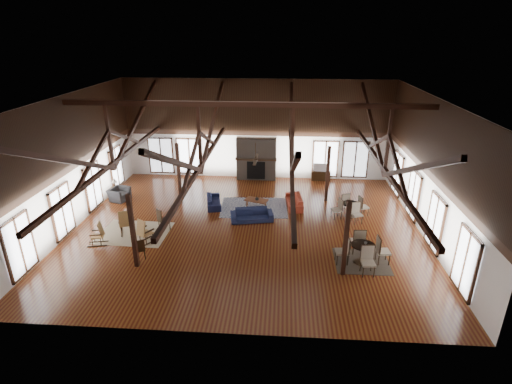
# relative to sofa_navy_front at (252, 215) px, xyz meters

# --- Properties ---
(floor) EXTENTS (16.00, 16.00, 0.00)m
(floor) POSITION_rel_sofa_navy_front_xyz_m (-0.19, -0.81, -0.30)
(floor) COLOR brown
(floor) RESTS_ON ground
(ceiling) EXTENTS (16.00, 14.00, 0.02)m
(ceiling) POSITION_rel_sofa_navy_front_xyz_m (-0.19, -0.81, 5.70)
(ceiling) COLOR black
(ceiling) RESTS_ON wall_back
(wall_back) EXTENTS (16.00, 0.02, 6.00)m
(wall_back) POSITION_rel_sofa_navy_front_xyz_m (-0.19, 6.19, 2.70)
(wall_back) COLOR white
(wall_back) RESTS_ON floor
(wall_front) EXTENTS (16.00, 0.02, 6.00)m
(wall_front) POSITION_rel_sofa_navy_front_xyz_m (-0.19, -7.81, 2.70)
(wall_front) COLOR white
(wall_front) RESTS_ON floor
(wall_left) EXTENTS (0.02, 14.00, 6.00)m
(wall_left) POSITION_rel_sofa_navy_front_xyz_m (-8.19, -0.81, 2.70)
(wall_left) COLOR white
(wall_left) RESTS_ON floor
(wall_right) EXTENTS (0.02, 14.00, 6.00)m
(wall_right) POSITION_rel_sofa_navy_front_xyz_m (7.81, -0.81, 2.70)
(wall_right) COLOR white
(wall_right) RESTS_ON floor
(roof_truss) EXTENTS (15.60, 14.07, 3.14)m
(roof_truss) POSITION_rel_sofa_navy_front_xyz_m (-0.19, -0.81, 3.73)
(roof_truss) COLOR black
(roof_truss) RESTS_ON wall_back
(post_grid) EXTENTS (8.16, 7.16, 3.05)m
(post_grid) POSITION_rel_sofa_navy_front_xyz_m (-0.19, -0.81, 1.23)
(post_grid) COLOR black
(post_grid) RESTS_ON floor
(fireplace) EXTENTS (2.50, 0.69, 2.60)m
(fireplace) POSITION_rel_sofa_navy_front_xyz_m (-0.19, 5.86, 0.99)
(fireplace) COLOR brown
(fireplace) RESTS_ON floor
(ceiling_fan) EXTENTS (1.60, 1.60, 0.75)m
(ceiling_fan) POSITION_rel_sofa_navy_front_xyz_m (0.31, -1.81, 3.44)
(ceiling_fan) COLOR black
(ceiling_fan) RESTS_ON roof_truss
(sofa_navy_front) EXTENTS (2.15, 1.18, 0.59)m
(sofa_navy_front) POSITION_rel_sofa_navy_front_xyz_m (0.00, 0.00, 0.00)
(sofa_navy_front) COLOR #171E40
(sofa_navy_front) RESTS_ON floor
(sofa_navy_left) EXTENTS (1.86, 1.03, 0.51)m
(sofa_navy_left) POSITION_rel_sofa_navy_front_xyz_m (-2.14, 1.64, -0.04)
(sofa_navy_left) COLOR #151A3B
(sofa_navy_left) RESTS_ON floor
(sofa_orange) EXTENTS (1.97, 0.94, 0.56)m
(sofa_orange) POSITION_rel_sofa_navy_front_xyz_m (2.08, 1.88, -0.02)
(sofa_orange) COLOR #9B311E
(sofa_orange) RESTS_ON floor
(coffee_table) EXTENTS (1.28, 0.93, 0.44)m
(coffee_table) POSITION_rel_sofa_navy_front_xyz_m (0.11, 1.56, 0.09)
(coffee_table) COLOR brown
(coffee_table) RESTS_ON floor
(vase) EXTENTS (0.22, 0.22, 0.20)m
(vase) POSITION_rel_sofa_navy_front_xyz_m (0.15, 1.49, 0.24)
(vase) COLOR #B2B2B2
(vase) RESTS_ON coffee_table
(armchair) EXTENTS (1.24, 1.15, 0.67)m
(armchair) POSITION_rel_sofa_navy_front_xyz_m (-7.39, 2.01, 0.04)
(armchair) COLOR #2C2B2E
(armchair) RESTS_ON floor
(side_table_lamp) EXTENTS (0.42, 0.42, 1.07)m
(side_table_lamp) POSITION_rel_sofa_navy_front_xyz_m (-7.79, 2.51, 0.11)
(side_table_lamp) COLOR black
(side_table_lamp) RESTS_ON floor
(rocking_chair_a) EXTENTS (0.74, 0.98, 1.13)m
(rocking_chair_a) POSITION_rel_sofa_navy_front_xyz_m (-5.62, -1.70, 0.24)
(rocking_chair_a) COLOR #986439
(rocking_chair_a) RESTS_ON floor
(rocking_chair_b) EXTENTS (0.86, 0.99, 1.13)m
(rocking_chair_b) POSITION_rel_sofa_navy_front_xyz_m (-4.48, -2.52, 0.24)
(rocking_chair_b) COLOR #986439
(rocking_chair_b) RESTS_ON floor
(rocking_chair_c) EXTENTS (0.88, 0.59, 1.04)m
(rocking_chair_c) POSITION_rel_sofa_navy_front_xyz_m (-6.37, -2.76, 0.19)
(rocking_chair_c) COLOR #986439
(rocking_chair_c) RESTS_ON floor
(side_chair_a) EXTENTS (0.64, 0.64, 1.08)m
(side_chair_a) POSITION_rel_sofa_navy_front_xyz_m (-4.05, -1.29, 0.33)
(side_chair_a) COLOR black
(side_chair_a) RESTS_ON floor
(side_chair_b) EXTENTS (0.51, 0.51, 0.91)m
(side_chair_b) POSITION_rel_sofa_navy_front_xyz_m (-4.19, -3.83, 0.23)
(side_chair_b) COLOR black
(side_chair_b) RESTS_ON floor
(cafe_table_near) EXTENTS (2.19, 2.19, 1.13)m
(cafe_table_near) POSITION_rel_sofa_navy_front_xyz_m (4.67, -3.46, 0.27)
(cafe_table_near) COLOR black
(cafe_table_near) RESTS_ON floor
(cafe_table_far) EXTENTS (1.96, 1.96, 1.00)m
(cafe_table_far) POSITION_rel_sofa_navy_front_xyz_m (4.80, 0.77, 0.20)
(cafe_table_far) COLOR black
(cafe_table_far) RESTS_ON floor
(cup_near) EXTENTS (0.14, 0.14, 0.09)m
(cup_near) POSITION_rel_sofa_navy_front_xyz_m (4.76, -3.38, 0.56)
(cup_near) COLOR #B2B2B2
(cup_near) RESTS_ON cafe_table_near
(cup_far) EXTENTS (0.15, 0.15, 0.10)m
(cup_far) POSITION_rel_sofa_navy_front_xyz_m (4.75, 0.79, 0.48)
(cup_far) COLOR #B2B2B2
(cup_far) RESTS_ON cafe_table_far
(tv_console) EXTENTS (1.14, 0.43, 0.57)m
(tv_console) POSITION_rel_sofa_navy_front_xyz_m (3.78, 5.94, -0.01)
(tv_console) COLOR black
(tv_console) RESTS_ON floor
(television) EXTENTS (0.89, 0.20, 0.51)m
(television) POSITION_rel_sofa_navy_front_xyz_m (3.75, 5.94, 0.53)
(television) COLOR #B2B2B2
(television) RESTS_ON tv_console
(rug_tan) EXTENTS (3.16, 2.53, 0.01)m
(rug_tan) POSITION_rel_sofa_navy_front_xyz_m (-5.27, -1.66, -0.29)
(rug_tan) COLOR tan
(rug_tan) RESTS_ON floor
(rug_navy) EXTENTS (3.54, 2.74, 0.01)m
(rug_navy) POSITION_rel_sofa_navy_front_xyz_m (-0.01, 1.53, -0.29)
(rug_navy) COLOR #1B254D
(rug_navy) RESTS_ON floor
(rug_dark) EXTENTS (2.13, 1.94, 0.01)m
(rug_dark) POSITION_rel_sofa_navy_front_xyz_m (4.69, -3.36, -0.29)
(rug_dark) COLOR black
(rug_dark) RESTS_ON floor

